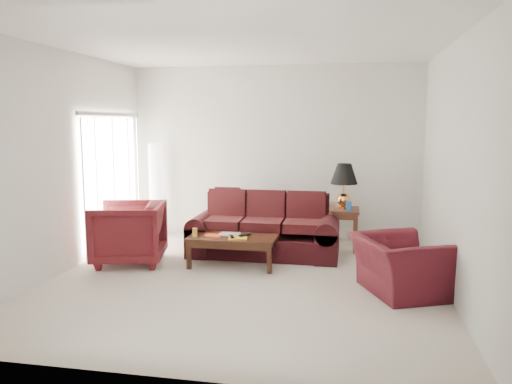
# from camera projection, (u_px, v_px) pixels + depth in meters

# --- Properties ---
(floor) EXTENTS (5.00, 5.00, 0.00)m
(floor) POSITION_uv_depth(u_px,v_px,m) (244.00, 282.00, 6.42)
(floor) COLOR beige
(floor) RESTS_ON ground
(blinds) EXTENTS (0.10, 2.00, 2.16)m
(blinds) POSITION_uv_depth(u_px,v_px,m) (113.00, 182.00, 7.98)
(blinds) COLOR silver
(blinds) RESTS_ON ground
(sofa) EXTENTS (2.33, 1.15, 0.93)m
(sofa) POSITION_uv_depth(u_px,v_px,m) (264.00, 226.00, 7.63)
(sofa) COLOR black
(sofa) RESTS_ON ground
(throw_pillow) EXTENTS (0.43, 0.21, 0.44)m
(throw_pillow) POSITION_uv_depth(u_px,v_px,m) (227.00, 200.00, 8.48)
(throw_pillow) COLOR black
(throw_pillow) RESTS_ON sofa
(end_table) EXTENTS (0.66, 0.66, 0.66)m
(end_table) POSITION_uv_depth(u_px,v_px,m) (340.00, 229.00, 8.05)
(end_table) COLOR #572C1D
(end_table) RESTS_ON ground
(table_lamp) EXTENTS (0.49, 0.49, 0.72)m
(table_lamp) POSITION_uv_depth(u_px,v_px,m) (344.00, 186.00, 7.98)
(table_lamp) COLOR #DD8745
(table_lamp) RESTS_ON end_table
(clock) EXTENTS (0.15, 0.10, 0.14)m
(clock) POSITION_uv_depth(u_px,v_px,m) (325.00, 205.00, 7.93)
(clock) COLOR silver
(clock) RESTS_ON end_table
(blue_canister) EXTENTS (0.10, 0.10, 0.14)m
(blue_canister) POSITION_uv_depth(u_px,v_px,m) (349.00, 206.00, 7.84)
(blue_canister) COLOR #1953A5
(blue_canister) RESTS_ON end_table
(picture_frame) EXTENTS (0.16, 0.19, 0.05)m
(picture_frame) POSITION_uv_depth(u_px,v_px,m) (333.00, 201.00, 8.24)
(picture_frame) COLOR silver
(picture_frame) RESTS_ON end_table
(floor_lamp) EXTENTS (0.34, 0.34, 1.69)m
(floor_lamp) POSITION_uv_depth(u_px,v_px,m) (156.00, 190.00, 8.83)
(floor_lamp) COLOR white
(floor_lamp) RESTS_ON ground
(armchair_left) EXTENTS (1.17, 1.15, 0.90)m
(armchair_left) POSITION_uv_depth(u_px,v_px,m) (129.00, 233.00, 7.21)
(armchair_left) COLOR #471014
(armchair_left) RESTS_ON ground
(armchair_right) EXTENTS (1.25, 1.32, 0.68)m
(armchair_right) POSITION_uv_depth(u_px,v_px,m) (400.00, 266.00, 5.95)
(armchair_right) COLOR #3F0E15
(armchair_right) RESTS_ON ground
(coffee_table) EXTENTS (1.30, 0.76, 0.43)m
(coffee_table) POSITION_uv_depth(u_px,v_px,m) (233.00, 251.00, 7.09)
(coffee_table) COLOR black
(coffee_table) RESTS_ON ground
(magazine_red) EXTENTS (0.27, 0.22, 0.01)m
(magazine_red) POSITION_uv_depth(u_px,v_px,m) (213.00, 236.00, 7.07)
(magazine_red) COLOR #DE4416
(magazine_red) RESTS_ON coffee_table
(magazine_white) EXTENTS (0.30, 0.23, 0.02)m
(magazine_white) POSITION_uv_depth(u_px,v_px,m) (229.00, 234.00, 7.15)
(magazine_white) COLOR silver
(magazine_white) RESTS_ON coffee_table
(magazine_orange) EXTENTS (0.29, 0.24, 0.01)m
(magazine_orange) POSITION_uv_depth(u_px,v_px,m) (238.00, 238.00, 6.91)
(magazine_orange) COLOR gold
(magazine_orange) RESTS_ON coffee_table
(remote_a) EXTENTS (0.10, 0.16, 0.02)m
(remote_a) POSITION_uv_depth(u_px,v_px,m) (232.00, 236.00, 6.93)
(remote_a) COLOR black
(remote_a) RESTS_ON coffee_table
(remote_b) EXTENTS (0.16, 0.16, 0.02)m
(remote_b) POSITION_uv_depth(u_px,v_px,m) (245.00, 235.00, 7.01)
(remote_b) COLOR black
(remote_b) RESTS_ON coffee_table
(yellow_glass) EXTENTS (0.07, 0.07, 0.12)m
(yellow_glass) POSITION_uv_depth(u_px,v_px,m) (195.00, 232.00, 7.03)
(yellow_glass) COLOR yellow
(yellow_glass) RESTS_ON coffee_table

